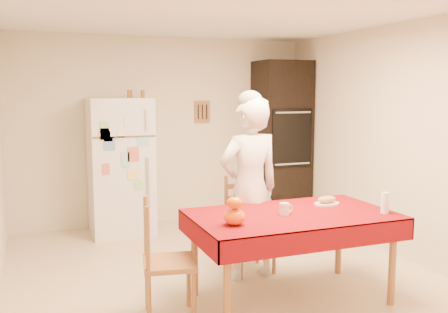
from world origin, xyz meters
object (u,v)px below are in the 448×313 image
seated_woman (250,189)px  coffee_mug (284,209)px  chair_far (247,220)px  chair_left (161,256)px  pumpkin_lower (235,217)px  dining_table (292,221)px  bread_plate (327,204)px  refrigerator (121,166)px  oven_cabinet (282,140)px  wine_glass (385,203)px

seated_woman → coffee_mug: bearing=87.4°
seated_woman → coffee_mug: size_ratio=17.32×
chair_far → chair_left: same height
pumpkin_lower → dining_table: bearing=15.7°
seated_woman → bread_plate: seated_woman is taller
refrigerator → pumpkin_lower: refrigerator is taller
oven_cabinet → wine_glass: (-0.55, -2.92, -0.25)m
oven_cabinet → chair_left: size_ratio=2.32×
refrigerator → chair_far: refrigerator is taller
coffee_mug → wine_glass: 0.86m
refrigerator → pumpkin_lower: 2.79m
oven_cabinet → bread_plate: 2.63m
seated_woman → refrigerator: bearing=-71.8°
dining_table → coffee_mug: coffee_mug is taller
coffee_mug → pumpkin_lower: size_ratio=0.59×
chair_far → seated_woman: seated_woman is taller
chair_far → wine_glass: (0.79, -1.09, 0.34)m
seated_woman → pumpkin_lower: 0.91m
refrigerator → chair_left: (-0.12, -2.55, -0.34)m
refrigerator → chair_left: refrigerator is taller
chair_left → wine_glass: chair_left is taller
refrigerator → seated_woman: (0.88, -1.99, 0.02)m
dining_table → seated_woman: seated_woman is taller
refrigerator → chair_far: bearing=-61.9°
coffee_mug → pumpkin_lower: 0.53m
oven_cabinet → chair_left: oven_cabinet is taller
chair_far → pumpkin_lower: size_ratio=5.59×
oven_cabinet → dining_table: size_ratio=1.29×
chair_left → coffee_mug: size_ratio=9.50×
dining_table → chair_far: bearing=93.6°
chair_far → bread_plate: bearing=-56.2°
chair_left → chair_far: bearing=-43.8°
refrigerator → dining_table: (1.00, -2.60, -0.16)m
oven_cabinet → pumpkin_lower: 3.39m
oven_cabinet → wine_glass: oven_cabinet is taller
oven_cabinet → coffee_mug: 3.01m
pumpkin_lower → chair_far: bearing=61.3°
wine_glass → bread_plate: 0.53m
oven_cabinet → coffee_mug: size_ratio=22.00×
pumpkin_lower → wine_glass: 1.33m
seated_woman → pumpkin_lower: bearing=53.0°
coffee_mug → seated_woman: bearing=93.0°
dining_table → coffee_mug: size_ratio=17.00×
oven_cabinet → wine_glass: bearing=-100.6°
pumpkin_lower → coffee_mug: bearing=15.7°
oven_cabinet → coffee_mug: bearing=-117.1°
dining_table → refrigerator: bearing=111.0°
chair_left → bread_plate: size_ratio=3.96×
pumpkin_lower → seated_woman: bearing=58.6°
chair_far → wine_glass: 1.39m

